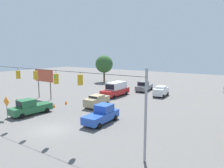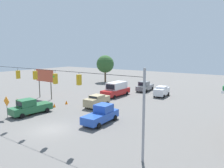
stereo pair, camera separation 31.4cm
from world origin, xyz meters
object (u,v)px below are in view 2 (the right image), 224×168
Objects in this scene: pickup_truck_grey_withflow_deep at (145,86)px; traffic_cone_second at (41,109)px; box_truck_red_withflow_far at (116,89)px; traffic_cone_nearest at (29,112)px; sedan_tan_withflow_mid at (97,101)px; overhead_signal_span at (46,88)px; roadside_billboard at (45,77)px; pickup_truck_blue_crossing_near at (101,115)px; work_zone_sign at (7,103)px; pickup_truck_green_parked_shoulder at (30,107)px; tree_horizon_right at (105,64)px; traffic_cone_third at (54,105)px; sedan_white_oncoming_deep at (162,91)px; traffic_cone_fourth at (66,102)px; pedestrian at (18,104)px.

pickup_truck_grey_withflow_deep is 23.23m from traffic_cone_second.
traffic_cone_nearest is at bearing 81.00° from box_truck_red_withflow_far.
sedan_tan_withflow_mid is 0.69× the size of box_truck_red_withflow_far.
traffic_cone_second is (7.15, -4.59, -4.33)m from overhead_signal_span.
roadside_billboard is (9.27, 9.07, 2.52)m from box_truck_red_withflow_far.
pickup_truck_blue_crossing_near is 1.02× the size of roadside_billboard.
traffic_cone_nearest is at bearing -105.20° from work_zone_sign.
sedan_tan_withflow_mid is at bearing -47.20° from pickup_truck_blue_crossing_near.
pickup_truck_green_parked_shoulder and pickup_truck_grey_withflow_deep have the same top height.
pickup_truck_blue_crossing_near is at bearing 132.80° from sedan_tan_withflow_mid.
traffic_cone_third is at bearing 111.01° from tree_horizon_right.
sedan_white_oncoming_deep is 0.60× the size of tree_horizon_right.
work_zone_sign reaches higher than sedan_tan_withflow_mid.
traffic_cone_nearest is 0.12× the size of roadside_billboard.
box_truck_red_withflow_far is at bearing -98.93° from pickup_truck_green_parked_shoulder.
pickup_truck_blue_crossing_near is at bearing -163.41° from traffic_cone_nearest.
tree_horizon_right is at bearing -70.50° from traffic_cone_second.
pickup_truck_green_parked_shoulder is 2.00× the size of work_zone_sign.
traffic_cone_fourth is 9.67m from work_zone_sign.
traffic_cone_fourth is (0.02, -4.87, 0.00)m from traffic_cone_second.
overhead_signal_span is 10.99m from traffic_cone_third.
overhead_signal_span is at bearing 142.40° from roadside_billboard.
sedan_white_oncoming_deep is 7.26× the size of traffic_cone_fourth.
sedan_white_oncoming_deep is 6.06m from pickup_truck_grey_withflow_deep.
traffic_cone_second is at bearing 137.61° from roadside_billboard.
sedan_tan_withflow_mid is at bearing -128.16° from traffic_cone_second.
overhead_signal_span reaches higher than traffic_cone_fourth.
traffic_cone_fourth is at bearing -93.07° from work_zone_sign.
traffic_cone_second is at bearing 79.16° from box_truck_red_withflow_far.
pedestrian is at bearing 21.84° from traffic_cone_second.
pickup_truck_blue_crossing_near is 8.87× the size of traffic_cone_fourth.
pickup_truck_blue_crossing_near reaches higher than pedestrian.
pickup_truck_green_parked_shoulder is (6.92, -2.72, -3.65)m from overhead_signal_span.
box_truck_red_withflow_far is at bearing -100.84° from traffic_cone_second.
pickup_truck_blue_crossing_near reaches higher than traffic_cone_third.
overhead_signal_span reaches higher than sedan_white_oncoming_deep.
box_truck_red_withflow_far is at bearing -62.48° from pickup_truck_blue_crossing_near.
pickup_truck_green_parked_shoulder is 3.72m from pedestrian.
work_zone_sign is at bearing 119.31° from roadside_billboard.
pedestrian is (3.38, 3.86, 0.52)m from traffic_cone_third.
pickup_truck_blue_crossing_near is at bearing -118.79° from overhead_signal_span.
sedan_tan_withflow_mid is 16.25m from pickup_truck_grey_withflow_deep.
traffic_cone_second is at bearing -158.16° from pedestrian.
pickup_truck_green_parked_shoulder is (4.83, 8.29, 0.02)m from sedan_tan_withflow_mid.
overhead_signal_span reaches higher than pickup_truck_green_parked_shoulder.
pickup_truck_blue_crossing_near is (-0.06, 18.54, -0.02)m from sedan_white_oncoming_deep.
pickup_truck_blue_crossing_near reaches higher than traffic_cone_nearest.
pedestrian is (3.63, -0.69, 0.52)m from traffic_cone_nearest.
box_truck_red_withflow_far is 19.68m from tree_horizon_right.
box_truck_red_withflow_far is 1.18× the size of pickup_truck_grey_withflow_deep.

